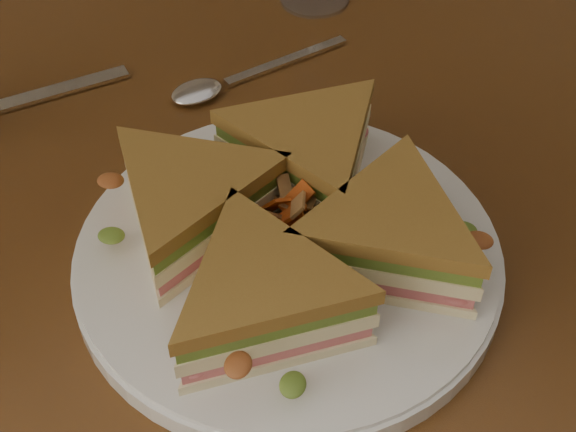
{
  "coord_description": "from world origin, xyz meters",
  "views": [
    {
      "loc": [
        -0.2,
        -0.43,
        1.19
      ],
      "look_at": [
        0.01,
        -0.12,
        0.8
      ],
      "focal_mm": 50.0,
      "sensor_mm": 36.0,
      "label": 1
    }
  ],
  "objects_px": {
    "plate": "(288,257)",
    "knife": "(2,107)",
    "spoon": "(219,85)",
    "sandwich_wedges": "(288,221)",
    "table": "(201,259)"
  },
  "relations": [
    {
      "from": "plate",
      "to": "knife",
      "type": "relative_size",
      "value": 1.41
    },
    {
      "from": "spoon",
      "to": "sandwich_wedges",
      "type": "bearing_deg",
      "value": -106.26
    },
    {
      "from": "sandwich_wedges",
      "to": "knife",
      "type": "bearing_deg",
      "value": 110.15
    },
    {
      "from": "table",
      "to": "plate",
      "type": "distance_m",
      "value": 0.16
    },
    {
      "from": "spoon",
      "to": "knife",
      "type": "relative_size",
      "value": 0.86
    },
    {
      "from": "plate",
      "to": "sandwich_wedges",
      "type": "xyz_separation_m",
      "value": [
        0.0,
        0.0,
        0.04
      ]
    },
    {
      "from": "sandwich_wedges",
      "to": "knife",
      "type": "distance_m",
      "value": 0.31
    },
    {
      "from": "table",
      "to": "knife",
      "type": "xyz_separation_m",
      "value": [
        -0.09,
        0.17,
        0.1
      ]
    },
    {
      "from": "spoon",
      "to": "knife",
      "type": "height_order",
      "value": "spoon"
    },
    {
      "from": "plate",
      "to": "table",
      "type": "bearing_deg",
      "value": 96.04
    },
    {
      "from": "plate",
      "to": "spoon",
      "type": "xyz_separation_m",
      "value": [
        0.07,
        0.21,
        -0.0
      ]
    },
    {
      "from": "table",
      "to": "knife",
      "type": "bearing_deg",
      "value": 118.75
    },
    {
      "from": "sandwich_wedges",
      "to": "spoon",
      "type": "distance_m",
      "value": 0.22
    },
    {
      "from": "spoon",
      "to": "table",
      "type": "bearing_deg",
      "value": -130.11
    },
    {
      "from": "table",
      "to": "sandwich_wedges",
      "type": "height_order",
      "value": "sandwich_wedges"
    }
  ]
}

